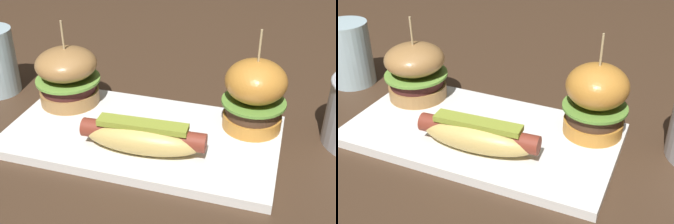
{
  "view_description": "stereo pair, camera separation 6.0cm",
  "coord_description": "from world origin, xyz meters",
  "views": [
    {
      "loc": [
        0.19,
        -0.5,
        0.36
      ],
      "look_at": [
        0.04,
        0.0,
        0.05
      ],
      "focal_mm": 46.76,
      "sensor_mm": 36.0,
      "label": 1
    },
    {
      "loc": [
        0.25,
        -0.48,
        0.36
      ],
      "look_at": [
        0.04,
        0.0,
        0.05
      ],
      "focal_mm": 46.76,
      "sensor_mm": 36.0,
      "label": 2
    }
  ],
  "objects": [
    {
      "name": "slider_left",
      "position": [
        -0.14,
        0.05,
        0.06
      ],
      "size": [
        0.1,
        0.1,
        0.14
      ],
      "color": "#A57541",
      "rests_on": "platter_main"
    },
    {
      "name": "slider_right",
      "position": [
        0.15,
        0.06,
        0.07
      ],
      "size": [
        0.09,
        0.09,
        0.15
      ],
      "color": "#C98231",
      "rests_on": "platter_main"
    },
    {
      "name": "hot_dog",
      "position": [
        0.02,
        -0.04,
        0.04
      ],
      "size": [
        0.17,
        0.06,
        0.05
      ],
      "color": "tan",
      "rests_on": "platter_main"
    },
    {
      "name": "ground_plane",
      "position": [
        0.0,
        0.0,
        0.0
      ],
      "size": [
        3.0,
        3.0,
        0.0
      ],
      "primitive_type": "plane",
      "color": "#422D1E"
    },
    {
      "name": "platter_main",
      "position": [
        0.0,
        0.0,
        0.01
      ],
      "size": [
        0.39,
        0.21,
        0.01
      ],
      "primitive_type": "cube",
      "color": "white",
      "rests_on": "ground"
    }
  ]
}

